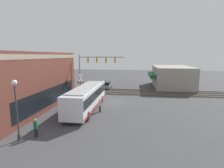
# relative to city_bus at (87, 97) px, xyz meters

# --- Properties ---
(ground_plane) EXTENTS (120.00, 120.00, 0.00)m
(ground_plane) POSITION_rel_city_bus_xyz_m (3.97, -2.80, -1.68)
(ground_plane) COLOR #424244
(brick_building) EXTENTS (17.88, 9.42, 7.35)m
(brick_building) POSITION_rel_city_bus_xyz_m (-0.45, 9.37, 2.00)
(brick_building) COLOR brown
(brick_building) RESTS_ON ground
(shop_building) EXTENTS (11.86, 8.71, 4.54)m
(shop_building) POSITION_rel_city_bus_xyz_m (18.53, -13.99, 0.60)
(shop_building) COLOR gray
(shop_building) RESTS_ON ground
(city_bus) EXTENTS (11.50, 2.59, 3.03)m
(city_bus) POSITION_rel_city_bus_xyz_m (0.00, 0.00, 0.00)
(city_bus) COLOR silver
(city_bus) RESTS_ON ground
(traffic_signal_gantry) EXTENTS (0.42, 8.01, 7.06)m
(traffic_signal_gantry) POSITION_rel_city_bus_xyz_m (8.56, 1.12, 3.67)
(traffic_signal_gantry) COLOR gray
(traffic_signal_gantry) RESTS_ON ground
(crossing_signal) EXTENTS (1.41, 1.18, 3.81)m
(crossing_signal) POSITION_rel_city_bus_xyz_m (7.67, 3.30, 0.62)
(crossing_signal) COLOR gray
(crossing_signal) RESTS_ON ground
(streetlamp) EXTENTS (0.44, 0.44, 5.06)m
(streetlamp) POSITION_rel_city_bus_xyz_m (-8.98, 3.20, 1.34)
(streetlamp) COLOR #38383A
(streetlamp) RESTS_ON ground
(rail_track_near) EXTENTS (2.60, 60.00, 0.15)m
(rail_track_near) POSITION_rel_city_bus_xyz_m (9.97, -2.80, -1.65)
(rail_track_near) COLOR #332D28
(rail_track_near) RESTS_ON ground
(rail_track_far) EXTENTS (2.60, 60.00, 0.15)m
(rail_track_far) POSITION_rel_city_bus_xyz_m (13.17, -2.80, -1.65)
(rail_track_far) COLOR #332D28
(rail_track_far) RESTS_ON ground
(parked_car_grey) EXTENTS (4.51, 1.82, 1.43)m
(parked_car_grey) POSITION_rel_city_bus_xyz_m (15.17, -0.00, -1.01)
(parked_car_grey) COLOR slate
(parked_car_grey) RESTS_ON ground
(pedestrian_near_bus) EXTENTS (0.34, 0.34, 1.62)m
(pedestrian_near_bus) POSITION_rel_city_bus_xyz_m (-0.81, -1.88, -0.86)
(pedestrian_near_bus) COLOR #473828
(pedestrian_near_bus) RESTS_ON ground
(pedestrian_by_lamp) EXTENTS (0.34, 0.34, 1.64)m
(pedestrian_by_lamp) POSITION_rel_city_bus_xyz_m (-8.20, 2.18, -0.85)
(pedestrian_by_lamp) COLOR black
(pedestrian_by_lamp) RESTS_ON ground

